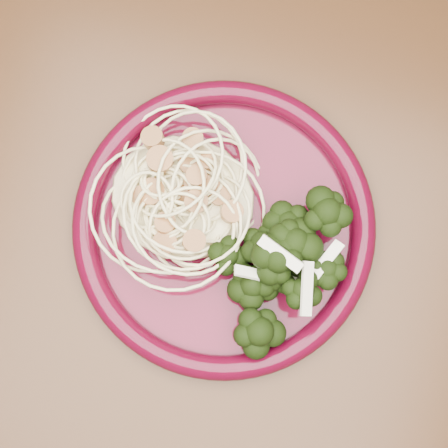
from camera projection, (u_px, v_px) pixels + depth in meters
dining_table at (220, 284)px, 0.70m from camera, size 1.20×0.80×0.75m
dinner_plate at (224, 226)px, 0.60m from camera, size 0.37×0.37×0.02m
spaghetti_pile at (182, 195)px, 0.59m from camera, size 0.17×0.16×0.03m
scallop_cluster at (179, 187)px, 0.56m from camera, size 0.15×0.15×0.04m
broccoli_pile at (277, 258)px, 0.57m from camera, size 0.13×0.17×0.05m
onion_garnish at (280, 254)px, 0.54m from camera, size 0.09×0.11×0.05m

